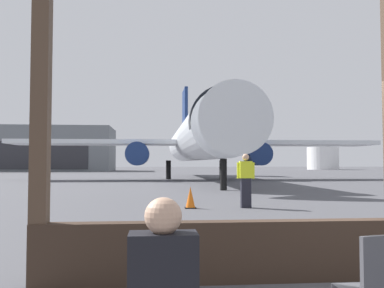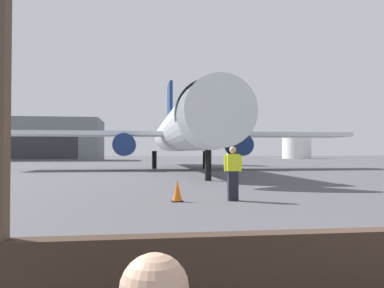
# 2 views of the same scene
# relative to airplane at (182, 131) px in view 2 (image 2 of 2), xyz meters

# --- Properties ---
(ground_plane) EXTENTS (220.00, 220.00, 0.00)m
(ground_plane) POSITION_rel_airplane_xyz_m (-0.59, 10.29, -3.47)
(ground_plane) COLOR #4C4C51
(airplane) EXTENTS (31.27, 33.55, 10.31)m
(airplane) POSITION_rel_airplane_xyz_m (0.00, 0.00, 0.00)
(airplane) COLOR silver
(airplane) RESTS_ON ground
(ground_crew_worker) EXTENTS (0.55, 0.22, 1.74)m
(ground_crew_worker) POSITION_rel_airplane_xyz_m (-0.70, -21.52, -2.57)
(ground_crew_worker) COLOR black
(ground_crew_worker) RESTS_ON ground
(traffic_cone) EXTENTS (0.36, 0.36, 0.69)m
(traffic_cone) POSITION_rel_airplane_xyz_m (-2.49, -21.52, -3.14)
(traffic_cone) COLOR orange
(traffic_cone) RESTS_ON ground
(distant_hangar) EXTENTS (22.59, 12.66, 7.83)m
(distant_hangar) POSITION_rel_airplane_xyz_m (-22.59, 42.02, 0.44)
(distant_hangar) COLOR slate
(distant_hangar) RESTS_ON ground
(fuel_storage_tank) EXTENTS (6.81, 6.81, 4.95)m
(fuel_storage_tank) POSITION_rel_airplane_xyz_m (33.61, 54.22, -1.00)
(fuel_storage_tank) COLOR white
(fuel_storage_tank) RESTS_ON ground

